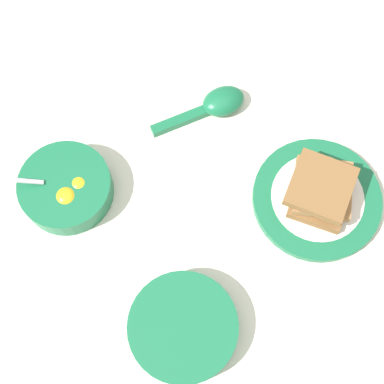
% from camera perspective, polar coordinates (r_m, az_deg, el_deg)
% --- Properties ---
extents(ground_plane, '(3.00, 3.00, 0.00)m').
position_cam_1_polar(ground_plane, '(0.90, 0.56, 0.31)').
color(ground_plane, silver).
extents(egg_bowl, '(0.16, 0.15, 0.07)m').
position_cam_1_polar(egg_bowl, '(0.90, -13.26, 0.60)').
color(egg_bowl, '#196B42').
rests_on(egg_bowl, ground_plane).
extents(toast_plate, '(0.21, 0.21, 0.02)m').
position_cam_1_polar(toast_plate, '(0.91, 13.16, -0.70)').
color(toast_plate, '#196B42').
rests_on(toast_plate, ground_plane).
extents(toast_sandwich, '(0.13, 0.13, 0.05)m').
position_cam_1_polar(toast_sandwich, '(0.87, 13.63, 0.16)').
color(toast_sandwich, brown).
rests_on(toast_sandwich, toast_plate).
extents(soup_spoon, '(0.17, 0.10, 0.03)m').
position_cam_1_polar(soup_spoon, '(0.95, 2.59, 9.33)').
color(soup_spoon, '#196B42').
rests_on(soup_spoon, ground_plane).
extents(congee_bowl, '(0.16, 0.16, 0.04)m').
position_cam_1_polar(congee_bowl, '(0.82, -0.96, -14.24)').
color(congee_bowl, '#196B42').
rests_on(congee_bowl, ground_plane).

